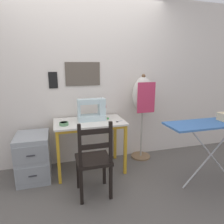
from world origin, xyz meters
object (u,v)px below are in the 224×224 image
Objects in this scene: sewing_machine at (93,110)px; thread_spool_near_machine at (108,118)px; dress_form at (143,99)px; fabric_bowl at (64,124)px; wooden_chair at (94,160)px; ironing_board at (214,125)px; scissors at (118,121)px; filing_cabinet at (34,157)px.

sewing_machine reaches higher than thread_spool_near_machine.
thread_spool_near_machine is 0.03× the size of dress_form.
fabric_bowl is at bearing -167.79° from dress_form.
sewing_machine is 0.80m from wooden_chair.
sewing_machine is at bearing 175.52° from thread_spool_near_machine.
sewing_machine is at bearing 148.71° from ironing_board.
wooden_chair reaches higher than thread_spool_near_machine.
sewing_machine is 0.40m from scissors.
dress_form reaches higher than scissors.
filing_cabinet is at bearing -176.47° from sewing_machine.
ironing_board is at bearing -7.08° from wooden_chair.
scissors is 0.64m from dress_form.
thread_spool_near_machine is 1.41m from ironing_board.
fabric_bowl is at bearing -161.54° from sewing_machine.
scissors is at bearing -27.95° from sewing_machine.
dress_form is (0.83, 0.13, 0.10)m from sewing_machine.
ironing_board is at bearing -31.29° from sewing_machine.
thread_spool_near_machine is 0.03× the size of ironing_board.
dress_form is (0.61, 0.15, 0.23)m from thread_spool_near_machine.
scissors is at bearing 147.71° from ironing_board.
fabric_bowl reaches higher than scissors.
ironing_board is (1.49, -0.19, 0.36)m from wooden_chair.
sewing_machine is at bearing 79.20° from wooden_chair.
sewing_machine reaches higher than ironing_board.
ironing_board reaches higher than filing_cabinet.
fabric_bowl is at bearing -11.87° from filing_cabinet.
scissors is 0.72m from wooden_chair.
thread_spool_near_machine is at bearing 144.75° from ironing_board.
fabric_bowl is 1.02× the size of scissors.
fabric_bowl is (-0.42, -0.14, -0.12)m from sewing_machine.
sewing_machine is 1.03m from filing_cabinet.
sewing_machine is at bearing -171.11° from dress_form.
wooden_chair reaches higher than filing_cabinet.
dress_form reaches higher than wooden_chair.
filing_cabinet is 1.82m from dress_form.
scissors is at bearing -54.40° from thread_spool_near_machine.
ironing_board is (0.54, -0.96, -0.20)m from dress_form.
thread_spool_near_machine is 0.04× the size of wooden_chair.
thread_spool_near_machine is at bearing 11.02° from fabric_bowl.
ironing_board is at bearing -19.38° from filing_cabinet.
filing_cabinet is (-0.72, 0.59, -0.14)m from wooden_chair.
filing_cabinet is at bearing 140.60° from wooden_chair.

